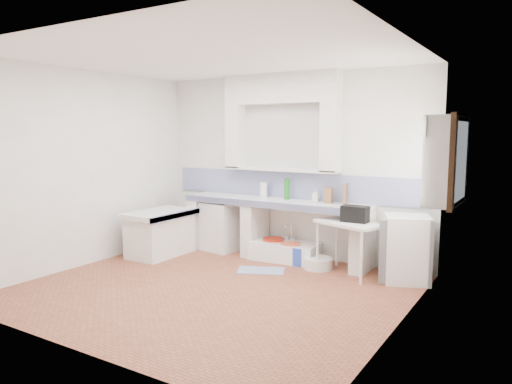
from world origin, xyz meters
The scene contains 36 objects.
floor centered at (0.00, 0.00, 0.00)m, with size 4.50×4.50×0.00m, color #984E35.
ceiling centered at (0.00, 0.00, 2.80)m, with size 4.50×4.50×0.00m, color white.
wall_back centered at (0.00, 2.00, 1.40)m, with size 4.50×4.50×0.00m, color white.
wall_front centered at (0.00, -2.00, 1.40)m, with size 4.50×4.50×0.00m, color white.
wall_left centered at (-2.25, 0.00, 1.40)m, with size 4.50×4.50×0.00m, color white.
wall_right centered at (2.25, 0.00, 1.40)m, with size 4.50×4.50×0.00m, color white.
alcove_mass centered at (-0.10, 1.88, 2.58)m, with size 1.90×0.25×0.45m, color white.
window_frame centered at (2.42, 1.20, 1.60)m, with size 0.35×0.86×1.06m, color #3C2513.
lace_valance centered at (2.28, 1.20, 1.98)m, with size 0.01×0.84×0.24m, color white.
counter_slab centered at (-0.10, 1.70, 0.86)m, with size 3.00×0.60×0.08m, color white.
counter_lip centered at (-0.10, 1.42, 0.86)m, with size 3.00×0.04×0.10m, color navy.
counter_pier_left centered at (-1.50, 1.70, 0.41)m, with size 0.20×0.55×0.82m, color white.
counter_pier_mid centered at (-0.45, 1.70, 0.41)m, with size 0.20×0.55×0.82m, color white.
counter_pier_right centered at (1.30, 1.70, 0.41)m, with size 0.20×0.55×0.82m, color white.
peninsula_top centered at (-1.70, 0.90, 0.66)m, with size 0.70×1.10×0.08m, color white.
peninsula_base centered at (-1.70, 0.90, 0.31)m, with size 0.60×1.00×0.62m, color white.
peninsula_lip centered at (-1.37, 0.90, 0.66)m, with size 0.04×1.10×0.10m, color navy.
backsplash centered at (0.00, 1.99, 1.10)m, with size 4.27×0.03×0.40m, color navy.
stove centered at (-1.07, 1.69, 0.39)m, with size 0.56×0.54×0.79m, color white.
sink centered at (0.10, 1.68, 0.12)m, with size 1.01×0.54×0.24m, color white.
side_table centered at (1.19, 1.44, 0.36)m, with size 0.87×0.48×0.04m, color white.
fridge centered at (1.93, 1.57, 0.43)m, with size 0.56×0.56×0.86m, color white.
bucket_red centered at (-0.11, 1.69, 0.15)m, with size 0.33×0.33×0.30m, color #B01F0B.
bucket_orange centered at (0.24, 1.59, 0.14)m, with size 0.31×0.31×0.29m, color #E55B38.
bucket_blue centered at (0.41, 1.56, 0.13)m, with size 0.28×0.28×0.27m, color blue.
basin_white centered at (0.73, 1.49, 0.08)m, with size 0.41×0.41×0.16m, color white.
water_bottle_a centered at (0.02, 1.85, 0.16)m, with size 0.08×0.08×0.31m, color silver.
water_bottle_b centered at (0.14, 1.85, 0.15)m, with size 0.08×0.08×0.30m, color silver.
black_bag centered at (1.26, 1.48, 0.84)m, with size 0.35×0.20×0.22m, color black.
green_bottle_a centered at (0.04, 1.82, 1.05)m, with size 0.06×0.06×0.29m, color #1B6C1B.
green_bottle_b centered at (0.04, 1.85, 1.06)m, with size 0.07×0.07×0.32m, color #1B6C1B.
knife_block centered at (0.73, 1.81, 1.01)m, with size 0.11×0.09×0.22m, color brown.
cutting_board centered at (0.97, 1.85, 1.05)m, with size 0.02×0.21×0.29m, color brown.
paper_towel centered at (-0.38, 1.85, 1.02)m, with size 0.12×0.12×0.24m, color white.
soap_bottle centered at (0.52, 1.84, 1.00)m, with size 0.09×0.09×0.20m, color white.
rug centered at (0.10, 0.97, 0.01)m, with size 0.64×0.37×0.01m, color #405796.
Camera 1 is at (3.47, -4.63, 1.92)m, focal length 33.89 mm.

